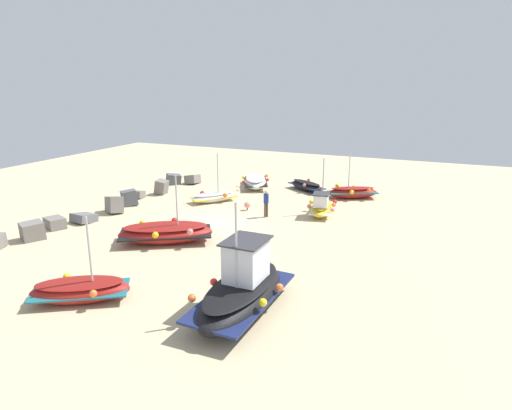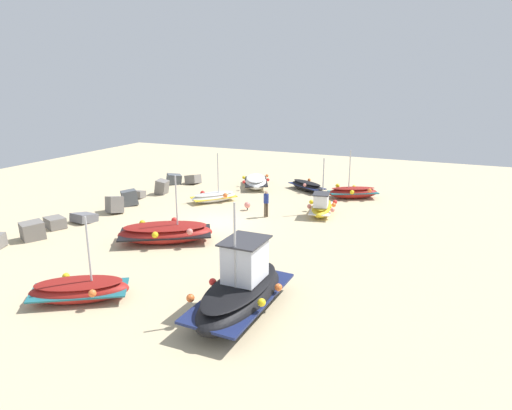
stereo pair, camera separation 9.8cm
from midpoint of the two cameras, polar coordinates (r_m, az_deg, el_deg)
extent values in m
plane|color=#C6B289|center=(27.64, -4.71, -2.18)|extent=(54.90, 54.90, 0.00)
ellipsoid|color=maroon|center=(24.61, -11.32, -3.52)|extent=(4.27, 5.24, 1.01)
cube|color=black|center=(24.59, -11.33, -3.42)|extent=(4.20, 5.10, 0.15)
ellipsoid|color=maroon|center=(24.48, -11.37, -2.64)|extent=(3.73, 4.60, 0.21)
cylinder|color=#B7B7BC|center=(24.06, -10.00, 0.56)|extent=(0.08, 0.08, 2.63)
sphere|color=#EA7F75|center=(23.37, -8.36, -3.33)|extent=(0.33, 0.33, 0.33)
sphere|color=red|center=(25.51, -10.26, -1.89)|extent=(0.33, 0.33, 0.33)
sphere|color=yellow|center=(23.50, -12.57, -3.68)|extent=(0.33, 0.33, 0.33)
sphere|color=yellow|center=(25.69, -14.10, -2.21)|extent=(0.33, 0.33, 0.33)
ellipsoid|color=gold|center=(29.51, 8.11, -0.45)|extent=(3.68, 1.85, 0.70)
cube|color=white|center=(29.50, 8.11, -0.38)|extent=(3.55, 1.88, 0.06)
ellipsoid|color=gold|center=(29.43, 8.13, 0.10)|extent=(3.24, 1.63, 0.11)
cube|color=white|center=(28.69, 8.03, 0.61)|extent=(1.24, 1.03, 0.77)
cube|color=#333338|center=(28.59, 8.06, 1.41)|extent=(1.44, 1.19, 0.06)
cylinder|color=#B7B7BC|center=(29.28, 8.29, 3.04)|extent=(0.08, 0.08, 2.89)
sphere|color=red|center=(30.33, 9.72, 0.38)|extent=(0.29, 0.29, 0.29)
sphere|color=yellow|center=(29.99, 6.81, 0.37)|extent=(0.29, 0.29, 0.29)
sphere|color=orange|center=(29.37, 9.58, 0.02)|extent=(0.29, 0.29, 0.29)
sphere|color=#EA7F75|center=(29.05, 6.56, -0.17)|extent=(0.29, 0.29, 0.29)
sphere|color=#EA7F75|center=(28.44, 9.41, -0.60)|extent=(0.29, 0.29, 0.29)
ellipsoid|color=black|center=(35.59, 6.25, 2.35)|extent=(2.86, 3.48, 0.75)
cube|color=navy|center=(35.58, 6.25, 2.41)|extent=(2.81, 3.38, 0.11)
ellipsoid|color=black|center=(35.52, 6.26, 2.81)|extent=(2.50, 3.05, 0.16)
sphere|color=orange|center=(36.39, 6.53, 3.14)|extent=(0.25, 0.25, 0.25)
sphere|color=#EA7F75|center=(34.65, 5.98, 2.51)|extent=(0.25, 0.25, 0.25)
ellipsoid|color=maroon|center=(33.80, 11.89, 1.51)|extent=(2.98, 3.83, 0.87)
cube|color=#1E6670|center=(33.79, 11.89, 1.58)|extent=(2.93, 3.71, 0.14)
ellipsoid|color=maroon|center=(33.73, 11.92, 2.07)|extent=(2.60, 3.35, 0.19)
cylinder|color=#B7B7BC|center=(33.34, 11.50, 4.43)|extent=(0.08, 0.08, 2.70)
sphere|color=yellow|center=(34.23, 10.02, 2.39)|extent=(0.31, 0.31, 0.31)
sphere|color=yellow|center=(32.90, 11.79, 1.58)|extent=(0.31, 0.31, 0.31)
sphere|color=yellow|center=(34.60, 12.02, 2.20)|extent=(0.31, 0.31, 0.31)
sphere|color=orange|center=(33.26, 13.87, 1.78)|extent=(0.31, 0.31, 0.31)
ellipsoid|color=black|center=(17.10, -1.93, -11.50)|extent=(5.52, 2.20, 1.25)
cube|color=navy|center=(17.07, -1.93, -11.32)|extent=(5.30, 2.25, 0.16)
ellipsoid|color=black|center=(16.88, -1.95, -9.99)|extent=(4.85, 1.91, 0.24)
cube|color=silver|center=(16.84, -1.42, -6.94)|extent=(1.56, 1.27, 1.48)
cube|color=#333338|center=(16.56, -1.44, -4.47)|extent=(1.81, 1.47, 0.06)
cylinder|color=#B7B7BC|center=(15.89, -2.67, -5.14)|extent=(0.08, 0.08, 3.14)
sphere|color=orange|center=(16.23, -8.21, -11.44)|extent=(0.29, 0.29, 0.29)
sphere|color=yellow|center=(15.84, 0.69, -12.08)|extent=(0.29, 0.29, 0.29)
sphere|color=red|center=(17.43, -5.46, -9.55)|extent=(0.29, 0.29, 0.29)
sphere|color=orange|center=(17.16, 2.79, -10.23)|extent=(0.29, 0.29, 0.29)
sphere|color=#EA7F75|center=(18.68, -3.10, -7.96)|extent=(0.29, 0.29, 0.29)
ellipsoid|color=white|center=(32.23, -5.39, 0.95)|extent=(3.30, 2.94, 0.70)
cube|color=gold|center=(32.23, -5.39, 1.00)|extent=(3.20, 2.86, 0.12)
ellipsoid|color=beige|center=(32.17, -5.40, 1.40)|extent=(2.89, 2.56, 0.16)
cylinder|color=#B7B7BC|center=(31.98, -4.89, 4.00)|extent=(0.08, 0.08, 2.80)
sphere|color=orange|center=(31.78, -3.96, 1.22)|extent=(0.33, 0.33, 0.33)
sphere|color=red|center=(32.59, -6.80, 1.49)|extent=(0.33, 0.33, 0.33)
ellipsoid|color=maroon|center=(19.26, -21.24, -10.01)|extent=(3.27, 3.96, 0.91)
cube|color=#1E6670|center=(19.25, -21.25, -9.90)|extent=(3.19, 3.83, 0.17)
ellipsoid|color=maroon|center=(19.13, -21.34, -9.09)|extent=(2.84, 3.46, 0.22)
cylinder|color=#B7B7BC|center=(18.52, -20.25, -5.22)|extent=(0.08, 0.08, 2.61)
sphere|color=orange|center=(18.29, -19.80, -10.38)|extent=(0.29, 0.29, 0.29)
sphere|color=yellow|center=(20.03, -22.70, -8.26)|extent=(0.29, 0.29, 0.29)
ellipsoid|color=white|center=(36.52, -0.16, 2.88)|extent=(4.46, 3.34, 0.85)
cube|color=black|center=(36.51, -0.16, 2.95)|extent=(4.33, 3.32, 0.10)
ellipsoid|color=beige|center=(36.45, -0.16, 3.41)|extent=(3.92, 2.93, 0.16)
sphere|color=orange|center=(37.56, 1.25, 3.68)|extent=(0.25, 0.25, 0.25)
sphere|color=yellow|center=(36.79, -1.66, 3.46)|extent=(0.25, 0.25, 0.25)
sphere|color=red|center=(36.15, 1.37, 3.17)|extent=(0.25, 0.25, 0.25)
sphere|color=red|center=(35.40, -1.65, 2.89)|extent=(0.25, 0.25, 0.25)
cylinder|color=brown|center=(28.55, 1.29, -0.60)|extent=(0.14, 0.14, 0.92)
cylinder|color=brown|center=(28.46, 1.04, -0.65)|extent=(0.14, 0.14, 0.92)
cylinder|color=navy|center=(28.31, 1.17, 0.83)|extent=(0.32, 0.32, 0.57)
sphere|color=tan|center=(28.21, 1.18, 1.61)|extent=(0.22, 0.22, 0.22)
cube|color=slate|center=(27.34, -26.25, -2.93)|extent=(1.48, 1.40, 1.01)
cube|color=slate|center=(28.97, -23.91, -2.04)|extent=(1.38, 1.59, 0.66)
cube|color=slate|center=(29.48, -20.78, -1.51)|extent=(1.41, 1.40, 0.73)
cube|color=slate|center=(30.88, -17.38, 0.04)|extent=(1.55, 1.62, 1.34)
cube|color=#4C5156|center=(32.49, -15.65, 0.88)|extent=(1.51, 1.61, 1.17)
cube|color=slate|center=(34.32, -14.73, 1.29)|extent=(0.85, 1.07, 0.65)
cube|color=slate|center=(34.96, -11.80, 2.18)|extent=(0.98, 1.07, 1.22)
cube|color=#4C5156|center=(38.08, -10.34, 3.17)|extent=(1.36, 1.42, 1.04)
cube|color=slate|center=(38.18, -7.99, 3.20)|extent=(1.24, 1.06, 1.00)
cylinder|color=#3F3F42|center=(30.09, -1.19, -0.51)|extent=(0.08, 0.08, 0.15)
sphere|color=#EA7F75|center=(30.01, -1.19, 0.01)|extent=(0.41, 0.41, 0.41)
camera|label=1|loc=(0.05, -90.10, -0.03)|focal=32.03mm
camera|label=2|loc=(0.05, 89.90, 0.03)|focal=32.03mm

